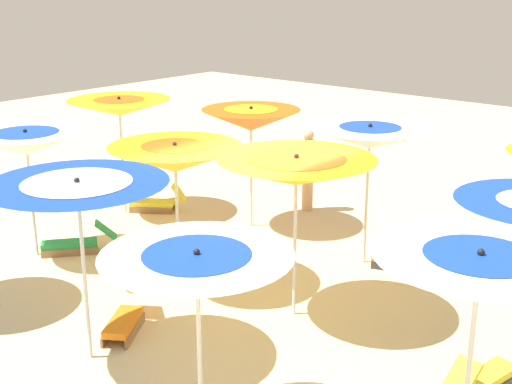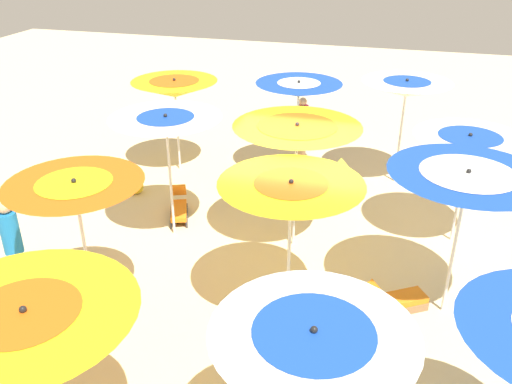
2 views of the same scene
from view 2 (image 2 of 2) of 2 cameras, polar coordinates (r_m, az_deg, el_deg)
name	(u,v)px [view 2 (image 2 of 2)]	position (r m, az deg, el deg)	size (l,w,h in m)	color
ground	(294,270)	(9.91, 4.01, -8.19)	(38.79, 38.79, 0.04)	beige
beach_umbrella_0	(27,326)	(5.59, -22.90, -12.83)	(2.12, 2.12, 2.51)	silver
beach_umbrella_1	(313,348)	(5.27, 5.99, -15.96)	(1.96, 1.96, 2.34)	silver
beach_umbrella_3	(76,196)	(7.97, -18.34, -0.37)	(1.93, 1.93, 2.46)	silver
beach_umbrella_4	(291,196)	(7.70, 3.67, -0.45)	(2.10, 2.10, 2.40)	silver
beach_umbrella_5	(466,184)	(8.31, 21.21, 0.82)	(2.28, 2.28, 2.49)	silver
beach_umbrella_6	(166,126)	(10.08, -9.40, 6.80)	(2.06, 2.06, 2.51)	silver
beach_umbrella_7	(297,136)	(9.62, 4.31, 5.89)	(2.28, 2.28, 2.48)	silver
beach_umbrella_8	(469,145)	(10.55, 21.40, 4.60)	(2.00, 2.00, 2.23)	silver
beach_umbrella_9	(175,89)	(13.16, -8.52, 10.68)	(2.03, 2.03, 2.32)	silver
beach_umbrella_10	(299,90)	(12.70, 4.50, 10.66)	(1.99, 1.99, 2.36)	silver
beach_umbrella_11	(406,89)	(12.72, 15.47, 10.40)	(1.99, 1.99, 2.50)	silver
lounger_0	(325,173)	(13.12, 7.26, 2.03)	(0.55, 1.23, 0.59)	#333338
lounger_1	(179,208)	(11.53, -8.10, -1.71)	(1.15, 0.72, 0.59)	#333338
lounger_3	(393,300)	(9.10, 14.17, -10.89)	(1.01, 1.30, 0.57)	olive
beachgoer_0	(302,127)	(14.13, 4.84, 6.81)	(0.30, 0.30, 1.63)	#D8A87F
beachgoer_1	(13,246)	(9.62, -24.09, -5.21)	(0.30, 0.30, 1.76)	#D8A87F
beach_ball	(136,187)	(12.70, -12.47, 0.57)	(0.35, 0.35, 0.35)	yellow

